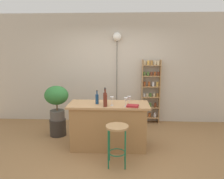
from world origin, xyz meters
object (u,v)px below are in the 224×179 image
Objects in this scene: plant_stool at (58,127)px; wine_glass_left at (112,99)px; bar_stool at (117,135)px; wine_glass_center at (126,100)px; potted_plant at (57,99)px; bottle_sauce_amber at (97,99)px; bottle_soda_blue at (105,100)px; cookbook at (133,106)px; spice_shelf at (151,91)px; pendant_globe_light at (117,38)px; wine_glass_right at (129,99)px; bottle_vinegar at (105,98)px.

plant_stool is 1.63m from wine_glass_left.
wine_glass_center is at bearing 73.58° from bar_stool.
plant_stool is 0.49× the size of potted_plant.
bottle_sauce_amber is 0.25m from bottle_soda_blue.
wine_glass_center is 0.16m from cookbook.
wine_glass_center is 0.78× the size of cookbook.
potted_plant is (-2.17, -0.96, -0.02)m from spice_shelf.
wine_glass_center is at bearing -82.95° from pendant_globe_light.
wine_glass_right is at bearing 70.95° from bar_stool.
pendant_globe_light is at bearing 91.72° from bar_stool.
wine_glass_right is (-0.60, -1.56, 0.14)m from spice_shelf.
wine_glass_left is at bearing -28.88° from bottle_vinegar.
spice_shelf is at bearing 83.95° from cookbook.
bottle_soda_blue is (0.17, -0.19, 0.03)m from bottle_sauce_amber.
potted_plant reaches higher than wine_glass_center.
pendant_globe_light is at bearing 37.93° from potted_plant.
bottle_vinegar is at bearing -96.47° from pendant_globe_light.
pendant_globe_light reaches higher than bottle_soda_blue.
cookbook is at bearing -14.95° from bottle_sauce_amber.
bar_stool is 0.89m from bottle_sauce_amber.
bottle_vinegar is (-1.06, -1.54, 0.14)m from spice_shelf.
spice_shelf reaches higher than bar_stool.
bar_stool is at bearing -68.53° from bottle_vinegar.
pendant_globe_light is (-0.21, 1.72, 1.18)m from wine_glass_center.
bottle_sauce_amber reaches higher than wine_glass_right.
plant_stool is at bearing 152.31° from wine_glass_left.
wine_glass_center is at bearing -25.32° from plant_stool.
wine_glass_center is at bearing -18.55° from bottle_vinegar.
wine_glass_right is at bearing -21.05° from potted_plant.
bottle_soda_blue is at bearing -33.49° from potted_plant.
cookbook reaches higher than plant_stool.
potted_plant is 2.38× the size of bottle_vinegar.
bottle_soda_blue reaches higher than plant_stool.
spice_shelf is 1.78m from cookbook.
bottle_soda_blue is at bearing -47.24° from bottle_sauce_amber.
bar_stool is 1.87× the size of plant_stool.
wine_glass_center is 2.10m from pendant_globe_light.
bottle_sauce_amber is at bearing 176.13° from wine_glass_right.
bar_stool is 0.91× the size of potted_plant.
bottle_sauce_amber is at bearing 164.67° from wine_glass_center.
bottle_soda_blue is 0.38m from wine_glass_center.
pendant_globe_light is (0.18, 1.59, 1.18)m from bottle_vinegar.
bottle_sauce_amber reaches higher than wine_glass_center.
bar_stool is at bearing -63.59° from bottle_soda_blue.
cookbook is (0.27, 0.47, 0.38)m from bar_stool.
cookbook is at bearing 60.19° from bar_stool.
bottle_sauce_amber reaches higher than potted_plant.
wine_glass_center is (0.37, 0.04, -0.01)m from bottle_soda_blue.
wine_glass_left is 1.00× the size of wine_glass_center.
potted_plant is 2.87× the size of bottle_sauce_amber.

